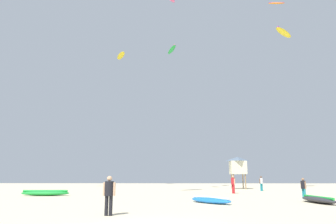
# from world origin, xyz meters

# --- Properties ---
(person_foreground) EXTENTS (0.57, 0.39, 1.71)m
(person_foreground) POSITION_xyz_m (-2.21, 3.28, 1.00)
(person_foreground) COLOR black
(person_foreground) RESTS_ON ground
(person_midground) EXTENTS (0.39, 0.53, 1.73)m
(person_midground) POSITION_xyz_m (6.40, 20.59, 1.01)
(person_midground) COLOR #B21E23
(person_midground) RESTS_ON ground
(person_left) EXTENTS (0.35, 0.48, 1.55)m
(person_left) POSITION_xyz_m (10.27, 13.16, 0.90)
(person_left) COLOR teal
(person_left) RESTS_ON ground
(person_right) EXTENTS (0.47, 0.38, 1.66)m
(person_right) POSITION_xyz_m (10.50, 25.67, 0.97)
(person_right) COLOR teal
(person_right) RESTS_ON ground
(kite_grounded_near) EXTENTS (4.18, 1.43, 0.48)m
(kite_grounded_near) POSITION_xyz_m (-10.56, 16.70, 0.24)
(kite_grounded_near) COLOR green
(kite_grounded_near) RESTS_ON ground
(kite_grounded_mid) EXTENTS (2.88, 3.36, 0.44)m
(kite_grounded_mid) POSITION_xyz_m (2.95, 9.65, 0.20)
(kite_grounded_mid) COLOR blue
(kite_grounded_mid) RESTS_ON ground
(kite_grounded_far) EXTENTS (1.40, 3.72, 0.47)m
(kite_grounded_far) POSITION_xyz_m (9.84, 9.89, 0.21)
(kite_grounded_far) COLOR #2D2D33
(kite_grounded_far) RESTS_ON ground
(lifeguard_tower) EXTENTS (2.30, 2.30, 4.15)m
(lifeguard_tower) POSITION_xyz_m (8.97, 31.01, 3.05)
(lifeguard_tower) COLOR #8C704C
(lifeguard_tower) RESTS_ON ground
(kite_aloft_1) EXTENTS (2.43, 4.02, 0.50)m
(kite_aloft_1) POSITION_xyz_m (-8.93, 41.46, 22.73)
(kite_aloft_1) COLOR yellow
(kite_aloft_2) EXTENTS (1.52, 3.00, 0.63)m
(kite_aloft_2) POSITION_xyz_m (0.34, 26.56, 17.53)
(kite_aloft_2) COLOR green
(kite_aloft_4) EXTENTS (2.35, 0.70, 0.53)m
(kite_aloft_4) POSITION_xyz_m (15.28, 29.90, 25.84)
(kite_aloft_4) COLOR orange
(kite_aloft_6) EXTENTS (3.69, 3.99, 0.68)m
(kite_aloft_6) POSITION_xyz_m (15.64, 29.05, 20.90)
(kite_aloft_6) COLOR yellow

